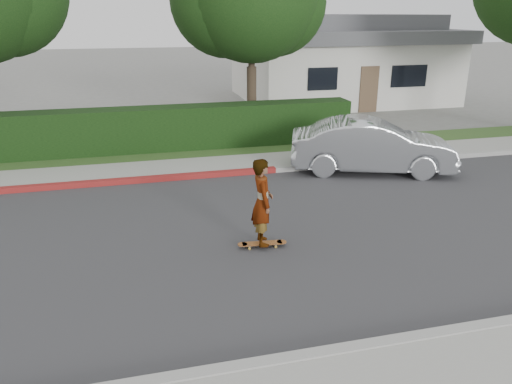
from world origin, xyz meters
TOP-DOWN VIEW (x-y plane):
  - ground at (0.00, 0.00)m, footprint 120.00×120.00m
  - road at (0.00, 0.00)m, footprint 60.00×8.00m
  - curb_near at (0.00, -4.10)m, footprint 60.00×0.20m
  - curb_far at (0.00, 4.10)m, footprint 60.00×0.20m
  - curb_red_section at (-5.00, 4.10)m, footprint 12.00×0.21m
  - sidewalk_far at (0.00, 5.00)m, footprint 60.00×1.60m
  - planting_strip at (0.00, 6.60)m, footprint 60.00×1.60m
  - hedge at (-3.00, 7.20)m, footprint 15.00×1.00m
  - house at (8.00, 16.00)m, footprint 10.60×8.60m
  - skateboard at (-0.63, -0.60)m, footprint 1.00×0.29m
  - skateboarder at (-0.63, -0.60)m, footprint 0.46×0.66m
  - car_silver at (3.74, 3.49)m, footprint 4.93×3.05m

SIDE VIEW (x-z plane):
  - ground at x=0.00m, z-range 0.00..0.00m
  - road at x=0.00m, z-range 0.00..0.01m
  - planting_strip at x=0.00m, z-range 0.00..0.10m
  - sidewalk_far at x=0.00m, z-range 0.00..0.12m
  - curb_near at x=0.00m, z-range 0.00..0.15m
  - curb_far at x=0.00m, z-range 0.00..0.15m
  - curb_red_section at x=-5.00m, z-range 0.00..0.15m
  - skateboard at x=-0.63m, z-range 0.04..0.13m
  - hedge at x=-3.00m, z-range 0.00..1.50m
  - car_silver at x=3.74m, z-range 0.00..1.53m
  - skateboarder at x=-0.63m, z-range 0.10..1.84m
  - house at x=8.00m, z-range -0.05..4.25m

